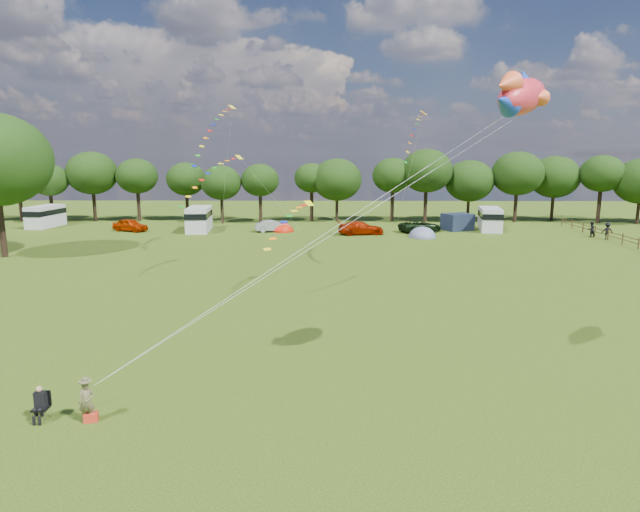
{
  "coord_description": "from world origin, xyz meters",
  "views": [
    {
      "loc": [
        0.43,
        -20.95,
        9.54
      ],
      "look_at": [
        0.0,
        8.0,
        4.0
      ],
      "focal_mm": 30.0,
      "sensor_mm": 36.0,
      "label": 1
    }
  ],
  "objects_px": {
    "fish_kite": "(519,96)",
    "car_c": "(361,228)",
    "campervan_a": "(45,216)",
    "walker_a": "(591,229)",
    "kite_flyer": "(87,402)",
    "campervan_b": "(199,218)",
    "tent_greyblue": "(422,237)",
    "car_d": "(420,226)",
    "tent_orange": "(283,231)",
    "car_b": "(273,226)",
    "camp_chair": "(41,399)",
    "car_a": "(130,225)",
    "campervan_d": "(490,218)",
    "walker_b": "(607,231)"
  },
  "relations": [
    {
      "from": "tent_orange",
      "to": "walker_b",
      "type": "distance_m",
      "value": 37.73
    },
    {
      "from": "campervan_b",
      "to": "kite_flyer",
      "type": "bearing_deg",
      "value": -176.5
    },
    {
      "from": "campervan_a",
      "to": "walker_a",
      "type": "bearing_deg",
      "value": -91.1
    },
    {
      "from": "car_d",
      "to": "tent_greyblue",
      "type": "bearing_deg",
      "value": 153.16
    },
    {
      "from": "car_d",
      "to": "campervan_a",
      "type": "distance_m",
      "value": 49.08
    },
    {
      "from": "car_a",
      "to": "walker_a",
      "type": "xyz_separation_m",
      "value": [
        55.5,
        -3.96,
        0.12
      ]
    },
    {
      "from": "car_a",
      "to": "kite_flyer",
      "type": "bearing_deg",
      "value": -138.95
    },
    {
      "from": "tent_orange",
      "to": "kite_flyer",
      "type": "distance_m",
      "value": 48.56
    },
    {
      "from": "car_d",
      "to": "camp_chair",
      "type": "height_order",
      "value": "car_d"
    },
    {
      "from": "car_d",
      "to": "walker_a",
      "type": "xyz_separation_m",
      "value": [
        19.21,
        -3.81,
        0.16
      ]
    },
    {
      "from": "car_c",
      "to": "tent_orange",
      "type": "height_order",
      "value": "car_c"
    },
    {
      "from": "car_c",
      "to": "car_d",
      "type": "relative_size",
      "value": 0.96
    },
    {
      "from": "car_a",
      "to": "campervan_d",
      "type": "relative_size",
      "value": 0.76
    },
    {
      "from": "tent_greyblue",
      "to": "kite_flyer",
      "type": "height_order",
      "value": "kite_flyer"
    },
    {
      "from": "walker_b",
      "to": "campervan_b",
      "type": "bearing_deg",
      "value": 1.43
    },
    {
      "from": "car_c",
      "to": "fish_kite",
      "type": "xyz_separation_m",
      "value": [
        3.22,
        -42.76,
        10.9
      ]
    },
    {
      "from": "campervan_d",
      "to": "tent_greyblue",
      "type": "height_order",
      "value": "campervan_d"
    },
    {
      "from": "campervan_b",
      "to": "walker_b",
      "type": "distance_m",
      "value": 48.17
    },
    {
      "from": "car_d",
      "to": "kite_flyer",
      "type": "relative_size",
      "value": 3.52
    },
    {
      "from": "car_a",
      "to": "campervan_b",
      "type": "relative_size",
      "value": 0.74
    },
    {
      "from": "campervan_d",
      "to": "tent_greyblue",
      "type": "distance_m",
      "value": 11.22
    },
    {
      "from": "car_b",
      "to": "fish_kite",
      "type": "xyz_separation_m",
      "value": [
        14.05,
        -44.97,
        10.98
      ]
    },
    {
      "from": "campervan_b",
      "to": "fish_kite",
      "type": "bearing_deg",
      "value": -158.04
    },
    {
      "from": "car_a",
      "to": "camp_chair",
      "type": "relative_size",
      "value": 3.54
    },
    {
      "from": "car_d",
      "to": "camp_chair",
      "type": "bearing_deg",
      "value": 135.1
    },
    {
      "from": "car_a",
      "to": "campervan_b",
      "type": "xyz_separation_m",
      "value": [
        8.65,
        0.23,
        0.84
      ]
    },
    {
      "from": "walker_a",
      "to": "campervan_d",
      "type": "bearing_deg",
      "value": -42.06
    },
    {
      "from": "car_b",
      "to": "car_a",
      "type": "bearing_deg",
      "value": 76.0
    },
    {
      "from": "walker_b",
      "to": "car_d",
      "type": "bearing_deg",
      "value": -6.95
    },
    {
      "from": "campervan_a",
      "to": "walker_a",
      "type": "distance_m",
      "value": 68.56
    },
    {
      "from": "tent_greyblue",
      "to": "walker_b",
      "type": "xyz_separation_m",
      "value": [
        20.63,
        -1.33,
        0.96
      ]
    },
    {
      "from": "car_b",
      "to": "car_c",
      "type": "xyz_separation_m",
      "value": [
        10.83,
        -2.21,
        0.07
      ]
    },
    {
      "from": "car_c",
      "to": "tent_greyblue",
      "type": "height_order",
      "value": "car_c"
    },
    {
      "from": "car_c",
      "to": "campervan_d",
      "type": "distance_m",
      "value": 16.97
    },
    {
      "from": "kite_flyer",
      "to": "walker_b",
      "type": "bearing_deg",
      "value": 28.19
    },
    {
      "from": "car_b",
      "to": "campervan_b",
      "type": "height_order",
      "value": "campervan_b"
    },
    {
      "from": "campervan_b",
      "to": "tent_greyblue",
      "type": "xyz_separation_m",
      "value": [
        27.16,
        -4.63,
        -1.6
      ]
    },
    {
      "from": "tent_orange",
      "to": "walker_a",
      "type": "height_order",
      "value": "walker_a"
    },
    {
      "from": "fish_kite",
      "to": "car_c",
      "type": "bearing_deg",
      "value": 46.66
    },
    {
      "from": "car_d",
      "to": "camp_chair",
      "type": "relative_size",
      "value": 4.11
    },
    {
      "from": "kite_flyer",
      "to": "campervan_d",
      "type": "bearing_deg",
      "value": 41.2
    },
    {
      "from": "car_c",
      "to": "tent_greyblue",
      "type": "relative_size",
      "value": 1.48
    },
    {
      "from": "car_d",
      "to": "tent_orange",
      "type": "relative_size",
      "value": 1.83
    },
    {
      "from": "fish_kite",
      "to": "camp_chair",
      "type": "bearing_deg",
      "value": 142.42
    },
    {
      "from": "car_a",
      "to": "tent_greyblue",
      "type": "bearing_deg",
      "value": -74.44
    },
    {
      "from": "car_b",
      "to": "kite_flyer",
      "type": "height_order",
      "value": "kite_flyer"
    },
    {
      "from": "camp_chair",
      "to": "walker_a",
      "type": "distance_m",
      "value": 60.39
    },
    {
      "from": "kite_flyer",
      "to": "fish_kite",
      "type": "height_order",
      "value": "fish_kite"
    },
    {
      "from": "campervan_b",
      "to": "tent_greyblue",
      "type": "distance_m",
      "value": 27.6
    },
    {
      "from": "car_b",
      "to": "camp_chair",
      "type": "xyz_separation_m",
      "value": [
        -3.52,
        -48.09,
        0.08
      ]
    }
  ]
}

